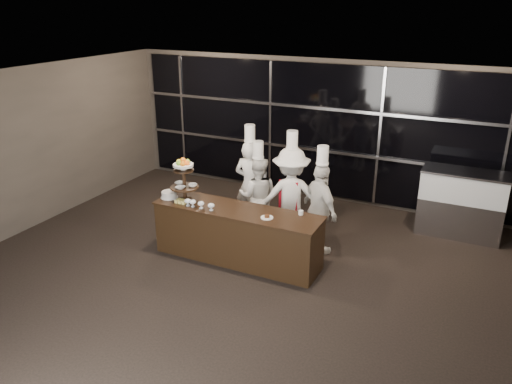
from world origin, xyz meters
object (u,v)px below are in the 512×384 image
at_px(layer_cake, 169,195).
at_px(chef_a, 250,184).
at_px(chef_c, 291,196).
at_px(buffet_counter, 237,234).
at_px(chef_d, 320,208).
at_px(display_stand, 184,176).
at_px(chef_b, 258,196).
at_px(display_case, 462,200).

height_order(layer_cake, chef_a, chef_a).
bearing_deg(layer_cake, chef_c, 29.35).
bearing_deg(layer_cake, chef_a, 54.84).
relative_size(buffet_counter, chef_d, 1.49).
xyz_separation_m(display_stand, chef_d, (2.13, 0.85, -0.52)).
height_order(display_stand, chef_c, chef_c).
bearing_deg(display_stand, buffet_counter, 0.01).
xyz_separation_m(buffet_counter, chef_d, (1.13, 0.85, 0.36)).
distance_m(display_stand, chef_b, 1.49).
xyz_separation_m(chef_a, chef_d, (1.51, -0.39, -0.06)).
distance_m(layer_cake, display_case, 5.27).
xyz_separation_m(buffet_counter, chef_c, (0.55, 0.98, 0.43)).
bearing_deg(buffet_counter, chef_a, 106.94).
xyz_separation_m(display_case, chef_b, (-3.36, -1.58, 0.07)).
bearing_deg(chef_c, buffet_counter, -119.08).
bearing_deg(display_case, chef_d, -139.63).
height_order(chef_a, chef_b, chef_a).
height_order(chef_a, chef_c, chef_c).
bearing_deg(chef_d, buffet_counter, -143.06).
relative_size(buffet_counter, chef_b, 1.59).
bearing_deg(layer_cake, buffet_counter, 2.22).
distance_m(buffet_counter, chef_d, 1.46).
relative_size(display_case, chef_a, 0.74).
relative_size(display_case, chef_b, 0.83).
bearing_deg(chef_c, layer_cake, -150.65).
bearing_deg(chef_c, display_case, 31.66).
xyz_separation_m(buffet_counter, display_case, (3.24, 2.64, 0.22)).
bearing_deg(layer_cake, chef_d, 20.43).
xyz_separation_m(display_stand, chef_c, (1.55, 0.98, -0.45)).
distance_m(display_case, chef_d, 2.77).
height_order(buffet_counter, display_stand, display_stand).
bearing_deg(chef_d, display_case, 40.37).
height_order(layer_cake, chef_d, chef_d).
distance_m(chef_a, chef_b, 0.34).
bearing_deg(chef_c, display_stand, -147.60).
distance_m(layer_cake, chef_b, 1.62).
height_order(buffet_counter, chef_c, chef_c).
xyz_separation_m(display_stand, chef_a, (0.62, 1.24, -0.46)).
height_order(display_stand, chef_a, chef_a).
height_order(display_stand, display_case, display_stand).
distance_m(chef_c, chef_d, 0.60).
relative_size(layer_cake, chef_a, 0.15).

